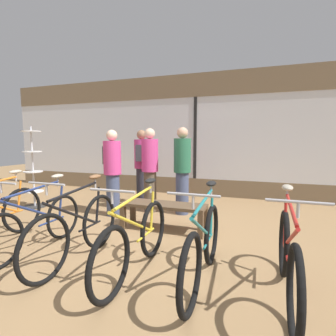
% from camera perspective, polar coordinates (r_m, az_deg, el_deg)
% --- Properties ---
extents(ground_plane, '(24.00, 24.00, 0.00)m').
position_cam_1_polar(ground_plane, '(3.84, -8.03, -16.65)').
color(ground_plane, '#99754C').
extents(shop_back_wall, '(12.00, 0.08, 3.20)m').
position_cam_1_polar(shop_back_wall, '(7.04, 5.97, 7.38)').
color(shop_back_wall, '#7A664C').
rests_on(shop_back_wall, ground_plane).
extents(bicycle_left, '(0.46, 1.68, 1.01)m').
position_cam_1_polar(bicycle_left, '(3.97, -26.67, -10.75)').
color(bicycle_left, black).
rests_on(bicycle_left, ground_plane).
extents(bicycle_center_left, '(0.46, 1.71, 1.05)m').
position_cam_1_polar(bicycle_center_left, '(3.44, -19.20, -12.57)').
color(bicycle_center_left, black).
rests_on(bicycle_center_left, ground_plane).
extents(bicycle_center_right, '(0.46, 1.73, 1.04)m').
position_cam_1_polar(bicycle_center_right, '(3.01, -7.03, -15.28)').
color(bicycle_center_right, black).
rests_on(bicycle_center_right, ground_plane).
extents(bicycle_right, '(0.46, 1.71, 1.04)m').
position_cam_1_polar(bicycle_right, '(2.84, 7.67, -16.68)').
color(bicycle_right, black).
rests_on(bicycle_right, ground_plane).
extents(bicycle_far_right, '(0.46, 1.71, 1.04)m').
position_cam_1_polar(bicycle_far_right, '(2.79, 24.73, -17.53)').
color(bicycle_far_right, black).
rests_on(bicycle_far_right, ground_plane).
extents(accessory_rack, '(0.48, 0.48, 1.77)m').
position_cam_1_polar(accessory_rack, '(6.46, -27.27, -1.28)').
color(accessory_rack, '#333333').
rests_on(accessory_rack, ground_plane).
extents(display_bench, '(1.40, 0.44, 0.44)m').
position_cam_1_polar(display_bench, '(4.36, -0.95, -8.74)').
color(display_bench, brown).
rests_on(display_bench, ground_plane).
extents(customer_near_rack, '(0.47, 0.47, 1.73)m').
position_cam_1_polar(customer_near_rack, '(5.20, 3.13, -0.18)').
color(customer_near_rack, '#424C6B').
rests_on(customer_near_rack, ground_plane).
extents(customer_by_window, '(0.55, 0.54, 1.68)m').
position_cam_1_polar(customer_by_window, '(5.22, -12.04, -0.38)').
color(customer_by_window, '#424C6B').
rests_on(customer_by_window, ground_plane).
extents(customer_mid_floor, '(0.45, 0.55, 1.71)m').
position_cam_1_polar(customer_mid_floor, '(6.05, -5.73, 0.78)').
color(customer_mid_floor, '#2D2D38').
rests_on(customer_mid_floor, ground_plane).
extents(customer_near_bench, '(0.48, 0.48, 1.72)m').
position_cam_1_polar(customer_near_bench, '(5.39, -3.95, -0.04)').
color(customer_near_bench, brown).
rests_on(customer_near_bench, ground_plane).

